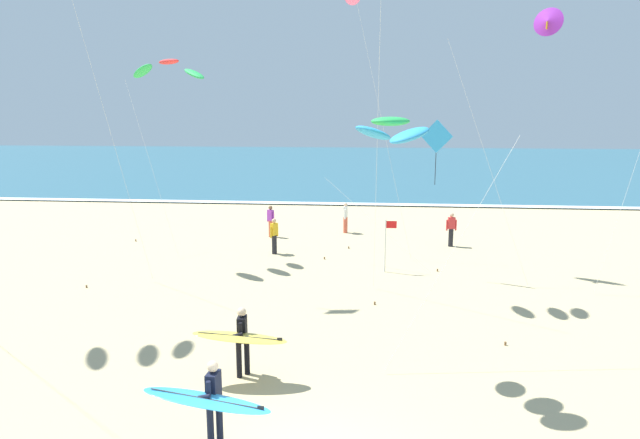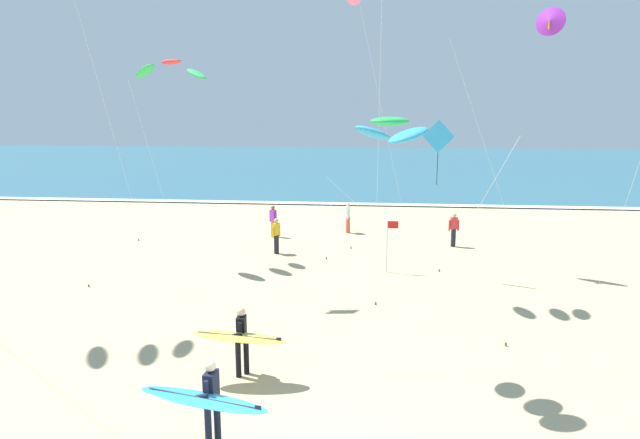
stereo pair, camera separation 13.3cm
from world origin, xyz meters
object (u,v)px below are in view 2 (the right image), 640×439
object	(u,v)px
surfer_trailing	(208,399)
kite_arc_emerald_near	(390,130)
kite_arc_scarlet_extra	(171,69)
lifeguard_flag	(388,241)
surfer_lead	(240,337)
bystander_yellow_top	(276,236)
bystander_red_top	(454,230)
kite_diamond_cobalt_mid	(435,142)
bystander_purple_top	(273,221)
bystander_white_top	(348,217)
kite_delta_violet_high	(549,23)

from	to	relation	value
surfer_trailing	kite_arc_emerald_near	distance (m)	6.63
kite_arc_scarlet_extra	lifeguard_flag	distance (m)	11.02
surfer_lead	lifeguard_flag	bearing A→B (deg)	68.48
bystander_yellow_top	bystander_red_top	xyz separation A→B (m)	(7.95, 2.10, 0.00)
kite_diamond_cobalt_mid	surfer_lead	bearing A→B (deg)	-120.36
surfer_lead	kite_arc_scarlet_extra	distance (m)	13.36
bystander_purple_top	lifeguard_flag	bearing A→B (deg)	-45.16
kite_arc_scarlet_extra	bystander_purple_top	bearing A→B (deg)	54.67
kite_diamond_cobalt_mid	kite_arc_scarlet_extra	size ratio (longest dim) A/B	0.72
surfer_trailing	kite_diamond_cobalt_mid	size ratio (longest dim) A/B	0.41
bystander_yellow_top	bystander_white_top	bearing A→B (deg)	57.37
surfer_lead	bystander_red_top	xyz separation A→B (m)	(6.71, 13.59, -0.24)
kite_arc_emerald_near	bystander_purple_top	distance (m)	15.95
kite_arc_scarlet_extra	bystander_white_top	bearing A→B (deg)	40.18
kite_arc_emerald_near	bystander_red_top	size ratio (longest dim) A/B	3.81
bystander_red_top	bystander_white_top	bearing A→B (deg)	153.83
bystander_yellow_top	kite_delta_violet_high	bearing A→B (deg)	-21.45
kite_arc_scarlet_extra	bystander_red_top	size ratio (longest dim) A/B	5.18
bystander_yellow_top	bystander_white_top	size ratio (longest dim) A/B	1.00
lifeguard_flag	bystander_yellow_top	bearing A→B (deg)	153.98
kite_delta_violet_high	bystander_red_top	size ratio (longest dim) A/B	5.99
surfer_lead	bystander_white_top	size ratio (longest dim) A/B	1.39
surfer_trailing	kite_diamond_cobalt_mid	xyz separation A→B (m)	(5.10, 11.63, 4.04)
kite_arc_emerald_near	kite_arc_scarlet_extra	bearing A→B (deg)	131.21
bystander_white_top	kite_arc_emerald_near	bearing A→B (deg)	-83.91
bystander_white_top	kite_diamond_cobalt_mid	bearing A→B (deg)	-64.04
surfer_trailing	kite_arc_emerald_near	size ratio (longest dim) A/B	0.40
kite_arc_emerald_near	kite_delta_violet_high	distance (m)	9.37
bystander_purple_top	bystander_red_top	size ratio (longest dim) A/B	1.00
kite_delta_violet_high	bystander_yellow_top	distance (m)	13.34
surfer_lead	surfer_trailing	bearing A→B (deg)	-88.24
surfer_lead	kite_delta_violet_high	size ratio (longest dim) A/B	0.23
surfer_trailing	bystander_yellow_top	size ratio (longest dim) A/B	1.53
kite_diamond_cobalt_mid	lifeguard_flag	distance (m)	4.15
kite_arc_scarlet_extra	lifeguard_flag	xyz separation A→B (m)	(8.77, -1.15, -6.57)
bystander_red_top	lifeguard_flag	size ratio (longest dim) A/B	0.76
bystander_red_top	bystander_white_top	size ratio (longest dim) A/B	1.00
surfer_trailing	surfer_lead	bearing A→B (deg)	91.76
lifeguard_flag	kite_arc_scarlet_extra	bearing A→B (deg)	172.54
surfer_lead	kite_delta_violet_high	bearing A→B (deg)	41.73
lifeguard_flag	surfer_lead	bearing A→B (deg)	-111.52
kite_arc_emerald_near	kite_arc_scarlet_extra	size ratio (longest dim) A/B	0.74
kite_diamond_cobalt_mid	bystander_red_top	xyz separation A→B (m)	(1.52, 4.73, -4.27)
surfer_lead	bystander_yellow_top	world-z (taller)	surfer_lead
kite_arc_emerald_near	bystander_purple_top	xyz separation A→B (m)	(-5.33, 14.20, -4.96)
kite_diamond_cobalt_mid	kite_delta_violet_high	xyz separation A→B (m)	(3.37, -1.22, 3.90)
kite_delta_violet_high	bystander_red_top	distance (m)	10.28
surfer_lead	bystander_purple_top	bearing A→B (deg)	97.71
bystander_red_top	kite_arc_scarlet_extra	bearing A→B (deg)	-164.40
bystander_yellow_top	lifeguard_flag	bearing A→B (deg)	-26.02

